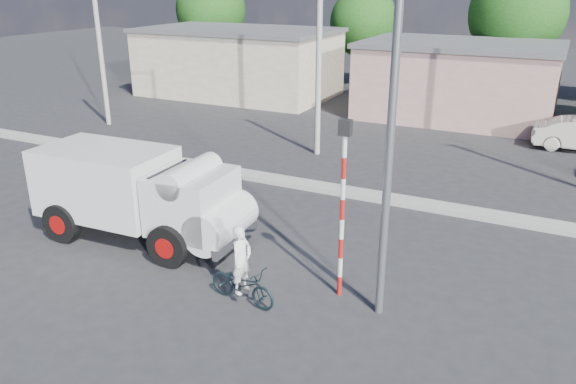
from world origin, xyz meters
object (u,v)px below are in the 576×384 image
at_px(cyclist, 242,271).
at_px(traffic_pole, 343,195).
at_px(truck, 141,193).
at_px(streetlight, 385,98).
at_px(bicycle, 242,284).

distance_m(cyclist, traffic_pole, 2.94).
distance_m(truck, traffic_pole, 6.42).
xyz_separation_m(traffic_pole, streetlight, (0.94, -0.30, 2.37)).
height_order(bicycle, streetlight, streetlight).
bearing_deg(cyclist, truck, 75.53).
relative_size(truck, streetlight, 0.72).
height_order(truck, bicycle, truck).
bearing_deg(truck, bicycle, -24.03).
xyz_separation_m(truck, bicycle, (4.38, -1.72, -0.98)).
xyz_separation_m(truck, traffic_pole, (6.31, -0.37, 1.14)).
relative_size(bicycle, cyclist, 1.09).
bearing_deg(streetlight, truck, 174.69).
relative_size(truck, bicycle, 3.57).
distance_m(truck, streetlight, 8.08).
relative_size(truck, traffic_pole, 1.48).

